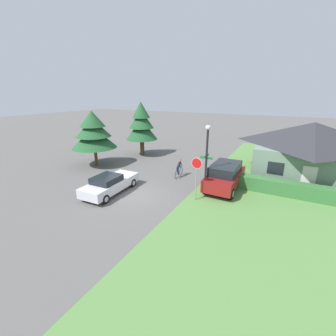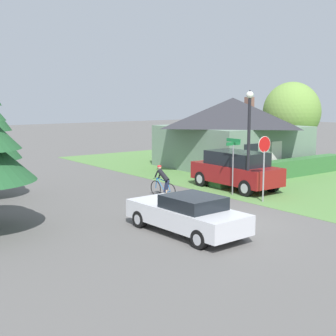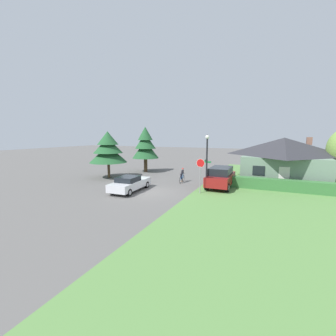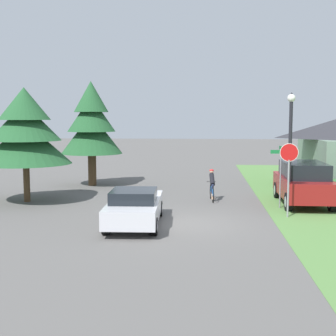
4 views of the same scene
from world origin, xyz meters
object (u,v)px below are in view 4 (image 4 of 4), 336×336
at_px(street_lamp, 290,139).
at_px(street_name_sign, 281,165).
at_px(parked_suv_right, 303,183).
at_px(stop_sign, 289,165).
at_px(conifer_tall_far, 91,123).
at_px(cyclist, 212,186).
at_px(conifer_tall_near, 25,131).
at_px(sedan_left_lane, 135,207).

xyz_separation_m(street_lamp, street_name_sign, (-0.24, 0.75, -1.17)).
relative_size(parked_suv_right, stop_sign, 1.63).
distance_m(street_lamp, street_name_sign, 1.41).
bearing_deg(conifer_tall_far, street_name_sign, -32.05).
relative_size(cyclist, conifer_tall_near, 0.33).
distance_m(stop_sign, conifer_tall_near, 11.94).
xyz_separation_m(parked_suv_right, conifer_tall_near, (-12.77, -0.27, 2.31)).
height_order(cyclist, conifer_tall_near, conifer_tall_near).
height_order(sedan_left_lane, street_lamp, street_lamp).
bearing_deg(conifer_tall_near, parked_suv_right, 1.21).
bearing_deg(stop_sign, conifer_tall_far, -35.66).
bearing_deg(street_lamp, parked_suv_right, 60.94).
height_order(cyclist, conifer_tall_far, conifer_tall_far).
relative_size(street_name_sign, conifer_tall_far, 0.45).
height_order(street_lamp, conifer_tall_far, conifer_tall_far).
height_order(sedan_left_lane, cyclist, cyclist).
height_order(parked_suv_right, stop_sign, stop_sign).
height_order(stop_sign, street_lamp, street_lamp).
bearing_deg(cyclist, stop_sign, -144.87).
xyz_separation_m(stop_sign, conifer_tall_near, (-11.59, 2.59, 1.23)).
height_order(cyclist, street_lamp, street_lamp).
distance_m(conifer_tall_near, conifer_tall_far, 5.74).
xyz_separation_m(parked_suv_right, stop_sign, (-1.18, -2.86, 1.08)).
height_order(parked_suv_right, street_lamp, street_lamp).
bearing_deg(conifer_tall_near, stop_sign, -12.61).
distance_m(cyclist, street_lamp, 4.58).
xyz_separation_m(cyclist, conifer_tall_near, (-8.66, -0.94, 2.59)).
relative_size(parked_suv_right, conifer_tall_far, 0.79).
bearing_deg(conifer_tall_near, street_name_sign, -3.39).
bearing_deg(conifer_tall_far, parked_suv_right, -25.23).
distance_m(cyclist, stop_sign, 4.78).
height_order(sedan_left_lane, street_name_sign, street_name_sign).
xyz_separation_m(street_name_sign, conifer_tall_far, (-9.77, 6.12, 1.75)).
xyz_separation_m(cyclist, stop_sign, (2.93, -3.53, 1.36)).
xyz_separation_m(stop_sign, conifer_tall_far, (-9.78, 8.02, 1.55)).
relative_size(cyclist, street_name_sign, 0.65).
relative_size(parked_suv_right, street_lamp, 0.96).
bearing_deg(street_name_sign, conifer_tall_near, 176.61).
relative_size(cyclist, conifer_tall_far, 0.29).
bearing_deg(conifer_tall_far, stop_sign, -39.38).
distance_m(cyclist, street_name_sign, 3.54).
height_order(sedan_left_lane, conifer_tall_far, conifer_tall_far).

